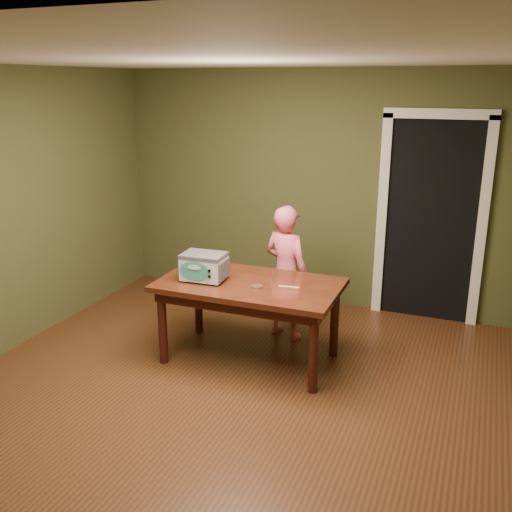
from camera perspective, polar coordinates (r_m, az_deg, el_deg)
The scene contains 8 objects.
floor at distance 4.66m, azimuth -4.16°, elevation -14.75°, with size 5.00×5.00×0.00m, color #563018.
room_shell at distance 4.03m, azimuth -4.68°, elevation 6.36°, with size 4.52×5.02×2.61m.
doorway at distance 6.49m, azimuth 17.32°, elevation 3.84°, with size 1.10×0.66×2.25m.
dining_table at distance 5.08m, azimuth -0.65°, elevation -3.70°, with size 1.61×0.92×0.75m.
toy_oven at distance 5.08m, azimuth -5.24°, elevation -0.98°, with size 0.42×0.30×0.25m.
baking_pan at distance 4.91m, azimuth 0.10°, elevation -3.08°, with size 0.10×0.10×0.02m.
spatula at distance 4.93m, azimuth 3.29°, elevation -3.11°, with size 0.18×0.03×0.01m, color #E6DD64.
child at distance 5.58m, azimuth 3.03°, elevation -1.64°, with size 0.49×0.32×1.33m, color #E35D76.
Camera 1 is at (1.79, -3.53, 2.45)m, focal length 40.00 mm.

